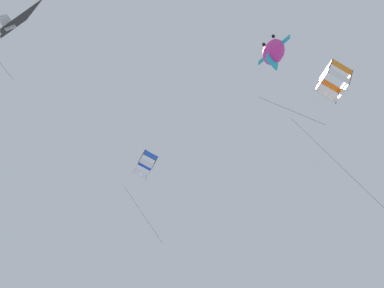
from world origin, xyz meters
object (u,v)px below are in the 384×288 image
(kite_delta_near_left, at_px, (11,24))
(kite_box_upper_right, at_px, (334,81))
(kite_fish_far_centre, at_px, (274,52))
(kite_box_near_right, at_px, (146,165))

(kite_delta_near_left, height_order, kite_box_upper_right, kite_box_upper_right)
(kite_delta_near_left, relative_size, kite_fish_far_centre, 0.80)
(kite_box_upper_right, bearing_deg, kite_box_near_right, 39.37)
(kite_box_near_right, distance_m, kite_fish_far_centre, 9.27)
(kite_box_near_right, xyz_separation_m, kite_fish_far_centre, (8.60, -3.12, -1.52))
(kite_fish_far_centre, height_order, kite_box_upper_right, kite_box_upper_right)
(kite_fish_far_centre, bearing_deg, kite_box_upper_right, -92.54)
(kite_delta_near_left, xyz_separation_m, kite_box_near_right, (0.27, 9.37, 0.18))
(kite_delta_near_left, bearing_deg, kite_fish_far_centre, -137.39)
(kite_fish_far_centre, distance_m, kite_box_upper_right, 4.90)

